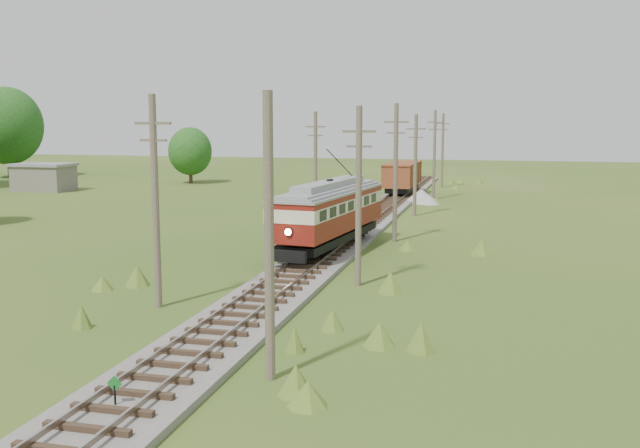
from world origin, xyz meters
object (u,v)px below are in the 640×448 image
(switch_marker, at_px, (115,391))
(streetcar, at_px, (330,209))
(gondola, at_px, (402,176))
(gravel_pile, at_px, (422,197))

(switch_marker, relative_size, streetcar, 0.09)
(streetcar, relative_size, gondola, 1.40)
(switch_marker, distance_m, gondola, 57.23)
(gondola, bearing_deg, streetcar, -88.74)
(streetcar, bearing_deg, gravel_pile, 91.46)
(switch_marker, xyz_separation_m, gondola, (0.20, 57.21, 1.54))
(switch_marker, bearing_deg, streetcar, 89.53)
(streetcar, xyz_separation_m, gondola, (0.00, 32.74, -0.48))
(streetcar, relative_size, gravel_pile, 3.29)
(gondola, height_order, gravel_pile, gondola)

